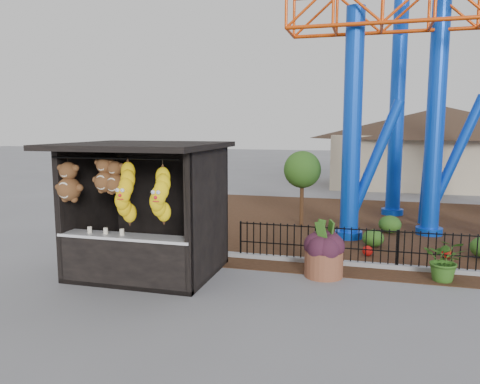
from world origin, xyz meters
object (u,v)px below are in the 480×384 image
(prize_booth, at_px, (141,211))
(potted_plant, at_px, (446,260))
(roller_coaster, at_px, (474,34))
(terracotta_planter, at_px, (324,264))

(prize_booth, bearing_deg, potted_plant, 12.16)
(prize_booth, bearing_deg, roller_coaster, 42.01)
(prize_booth, height_order, terracotta_planter, prize_booth)
(roller_coaster, distance_m, potted_plant, 8.45)
(roller_coaster, xyz_separation_m, terracotta_planter, (-4.02, -6.24, -6.14))
(potted_plant, bearing_deg, terracotta_planter, -157.05)
(roller_coaster, bearing_deg, prize_booth, -137.99)
(prize_booth, distance_m, roller_coaster, 12.00)
(terracotta_planter, distance_m, potted_plant, 2.72)
(prize_booth, relative_size, potted_plant, 3.47)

